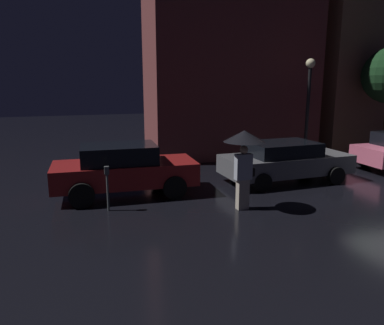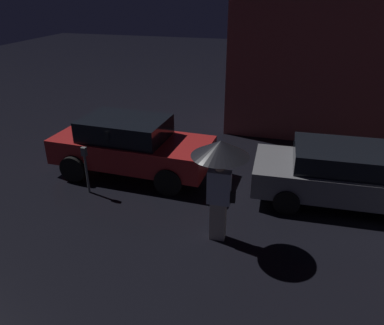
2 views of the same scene
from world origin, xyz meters
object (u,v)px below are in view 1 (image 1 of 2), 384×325
(street_lamp_near, at_px, (309,95))
(parking_meter, at_px, (107,183))
(parked_car_red, at_px, (124,169))
(parked_car_grey, at_px, (285,161))
(pedestrian_with_umbrella, at_px, (244,147))

(street_lamp_near, bearing_deg, parking_meter, -157.55)
(parking_meter, bearing_deg, parked_car_red, 65.26)
(street_lamp_near, bearing_deg, parked_car_red, -164.47)
(parked_car_red, bearing_deg, street_lamp_near, 17.78)
(parked_car_grey, xyz_separation_m, parking_meter, (-6.23, -1.29, 0.03))
(parked_car_grey, bearing_deg, pedestrian_with_umbrella, -141.91)
(parked_car_grey, height_order, street_lamp_near, street_lamp_near)
(pedestrian_with_umbrella, height_order, street_lamp_near, street_lamp_near)
(parked_car_grey, distance_m, parking_meter, 6.36)
(street_lamp_near, bearing_deg, parked_car_grey, -136.19)
(parked_car_red, xyz_separation_m, parked_car_grey, (5.61, -0.04, -0.10))
(parked_car_grey, bearing_deg, parking_meter, -170.44)
(parking_meter, bearing_deg, street_lamp_near, 22.45)
(parked_car_red, height_order, parking_meter, parked_car_red)
(parked_car_grey, distance_m, pedestrian_with_umbrella, 3.65)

